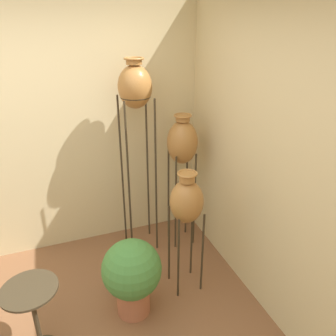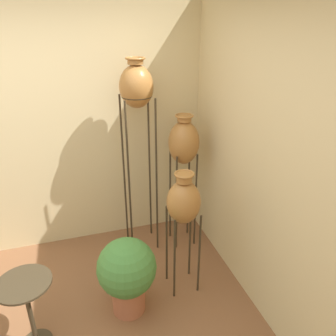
{
  "view_description": "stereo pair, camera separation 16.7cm",
  "coord_description": "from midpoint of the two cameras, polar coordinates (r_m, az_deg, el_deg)",
  "views": [
    {
      "loc": [
        0.1,
        -1.67,
        2.36
      ],
      "look_at": [
        1.13,
        1.06,
        1.04
      ],
      "focal_mm": 35.0,
      "sensor_mm": 36.0,
      "label": 1
    },
    {
      "loc": [
        0.26,
        -1.72,
        2.36
      ],
      "look_at": [
        1.13,
        1.06,
        1.04
      ],
      "focal_mm": 35.0,
      "sensor_mm": 36.0,
      "label": 2
    }
  ],
  "objects": [
    {
      "name": "vase_stand_medium",
      "position": [
        3.38,
        1.09,
        4.22
      ],
      "size": [
        0.32,
        0.32,
        1.5
      ],
      "color": "#382D1E",
      "rests_on": "ground_plane"
    },
    {
      "name": "potted_plant",
      "position": [
        2.91,
        -8.01,
        -17.8
      ],
      "size": [
        0.51,
        0.51,
        0.72
      ],
      "color": "#B26647",
      "rests_on": "ground_plane"
    },
    {
      "name": "side_table",
      "position": [
        2.8,
        -24.15,
        -21.28
      ],
      "size": [
        0.4,
        0.4,
        0.63
      ],
      "color": "#382D1E",
      "rests_on": "ground_plane"
    },
    {
      "name": "vase_stand_short",
      "position": [
        2.85,
        1.58,
        -6.03
      ],
      "size": [
        0.3,
        0.3,
        1.2
      ],
      "color": "#382D1E",
      "rests_on": "ground_plane"
    },
    {
      "name": "wall_right",
      "position": [
        2.49,
        19.26,
        -1.02
      ],
      "size": [
        0.06,
        7.33,
        2.7
      ],
      "color": "beige",
      "rests_on": "ground_plane"
    },
    {
      "name": "wall_back",
      "position": [
        3.54,
        -22.76,
        5.88
      ],
      "size": [
        7.33,
        0.06,
        2.7
      ],
      "color": "beige",
      "rests_on": "ground_plane"
    },
    {
      "name": "vase_stand_tall",
      "position": [
        3.18,
        -7.27,
        13.0
      ],
      "size": [
        0.32,
        0.32,
        2.05
      ],
      "color": "#382D1E",
      "rests_on": "ground_plane"
    }
  ]
}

